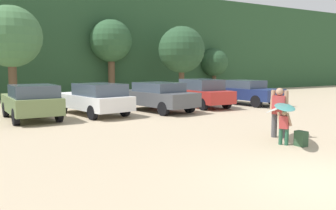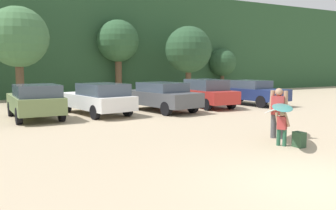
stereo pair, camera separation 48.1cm
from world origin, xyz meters
name	(u,v)px [view 1 (the left image)]	position (x,y,z in m)	size (l,w,h in m)	color
ground_plane	(325,183)	(0.00, 0.00, 0.00)	(120.00, 120.00, 0.00)	tan
hillside_ridge	(37,44)	(0.00, 28.42, 4.21)	(108.00, 12.00, 8.42)	#284C2D
tree_ridge_back	(11,37)	(-3.37, 18.44, 4.01)	(3.57, 3.57, 5.83)	brown
tree_center_right	(111,42)	(4.11, 21.69, 4.18)	(3.22, 3.22, 5.85)	brown
tree_far_left	(182,50)	(8.90, 19.17, 3.57)	(3.58, 3.58, 5.38)	brown
tree_center	(214,63)	(14.24, 21.91, 2.64)	(2.50, 2.50, 3.92)	brown
parked_car_olive_green	(31,101)	(-3.50, 12.01, 0.82)	(1.97, 4.25, 1.56)	#6B7F4C
parked_car_white	(94,99)	(-0.63, 12.09, 0.80)	(2.62, 4.89, 1.53)	white
parked_car_dark_gray	(158,96)	(2.68, 11.77, 0.80)	(2.64, 4.71, 1.50)	#4C4F54
parked_car_red	(201,93)	(5.75, 12.27, 0.83)	(1.84, 4.35, 1.59)	#B72D28
parked_car_navy	(244,92)	(8.88, 12.07, 0.79)	(2.41, 4.90, 1.48)	navy
person_adult	(279,110)	(2.76, 3.76, 0.93)	(0.46, 0.59, 1.64)	#4C4C51
person_child	(284,126)	(2.04, 2.90, 0.58)	(0.29, 0.44, 1.03)	#26593F
surfboard_white	(279,108)	(2.72, 3.74, 0.99)	(2.21, 1.57, 0.30)	white
surfboard_teal	(285,107)	(1.98, 2.85, 1.15)	(1.93, 1.87, 0.14)	teal
backpack_dropped	(301,139)	(2.35, 2.52, 0.22)	(0.24, 0.34, 0.45)	#2D4C33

